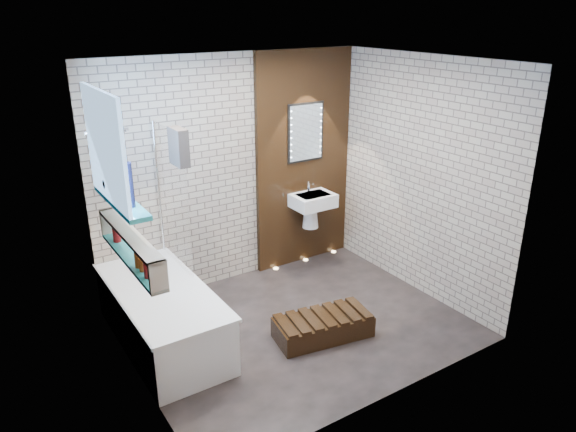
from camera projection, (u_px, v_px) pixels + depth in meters
ground at (296, 326)px, 5.49m from camera, size 3.20×3.20×0.00m
room_shell at (297, 206)px, 5.02m from camera, size 3.24×3.20×2.60m
walnut_panel at (304, 161)px, 6.50m from camera, size 1.30×0.06×2.60m
clerestory_window at (109, 159)px, 4.28m from camera, size 0.18×1.00×0.94m
display_niche at (131, 247)px, 4.40m from camera, size 0.14×1.30×0.26m
bathtub at (163, 316)px, 5.12m from camera, size 0.79×1.74×0.70m
bath_screen at (173, 198)px, 5.29m from camera, size 0.01×0.78×1.40m
towel at (179, 147)px, 4.87m from camera, size 0.10×0.26×0.34m
shower_head at (119, 129)px, 4.85m from camera, size 0.18×0.18×0.02m
washbasin at (312, 205)px, 6.53m from camera, size 0.50×0.36×0.58m
led_mirror at (306, 133)px, 6.34m from camera, size 0.50×0.02×0.70m
walnut_step at (323, 327)px, 5.28m from camera, size 1.00×0.57×0.21m
niche_bottles at (133, 252)px, 4.37m from camera, size 0.07×0.87×0.17m
sill_vases at (118, 183)px, 4.45m from camera, size 0.21×0.50×0.36m
floor_uplights at (306, 260)px, 6.91m from camera, size 0.96×0.06×0.01m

